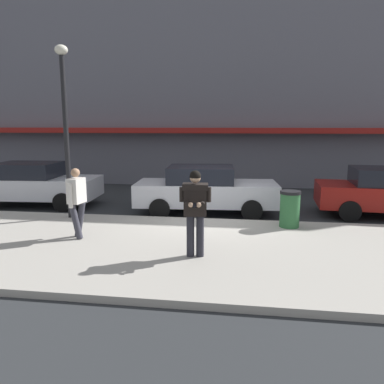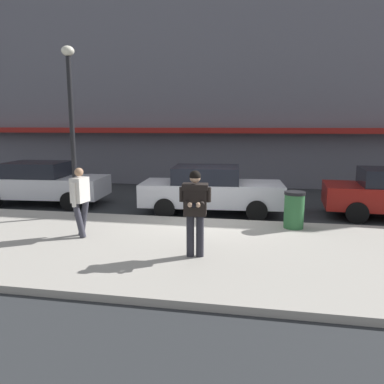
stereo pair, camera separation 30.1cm
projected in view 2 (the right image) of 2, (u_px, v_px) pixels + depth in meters
The scene contains 10 objects.
ground_plane at pixel (210, 221), 11.21m from camera, with size 80.00×80.00×0.00m, color #2B2D30.
sidewalk at pixel (237, 252), 8.26m from camera, with size 32.00×5.30×0.14m, color #A8A399.
curb_paint_line at pixel (243, 222), 11.08m from camera, with size 28.00×0.12×0.01m, color silver.
storefront_facade at pixel (255, 66), 18.25m from camera, with size 28.00×4.70×11.34m.
parked_sedan_near at pixel (42, 183), 13.46m from camera, with size 4.62×2.17×1.54m.
parked_sedan_mid at pixel (211, 189), 12.07m from camera, with size 4.62×2.17×1.54m.
man_texting_on_phone at pixel (195, 204), 7.61m from camera, with size 0.65×0.61×1.81m.
pedestrian_in_light_coat at pixel (80, 198), 9.04m from camera, with size 0.37×0.59×1.70m.
street_lamp_post at pixel (71, 114), 10.74m from camera, with size 0.36×0.36×4.88m.
trash_bin at pixel (294, 210), 9.88m from camera, with size 0.55×0.55×0.98m.
Camera 2 is at (1.46, -10.79, 2.84)m, focal length 35.00 mm.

